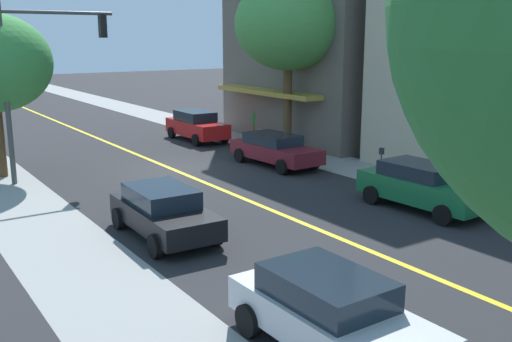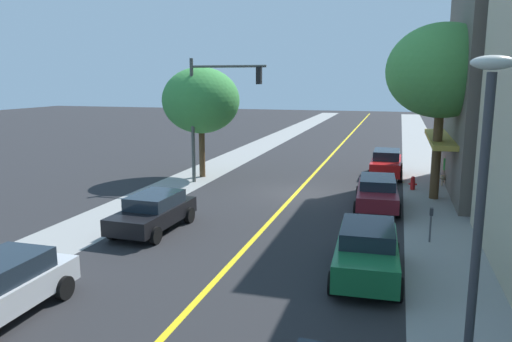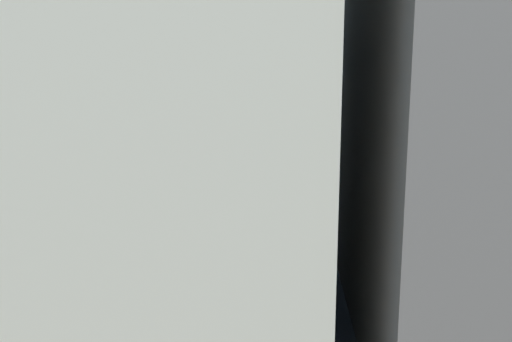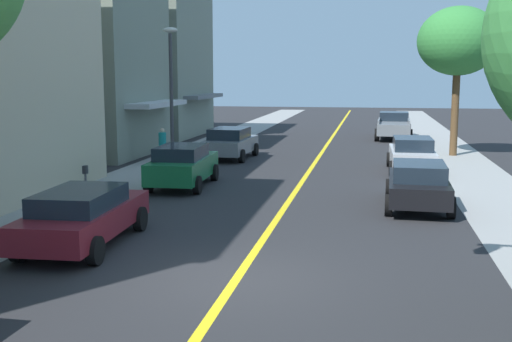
# 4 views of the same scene
# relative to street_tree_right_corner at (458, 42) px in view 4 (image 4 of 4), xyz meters

# --- Properties ---
(ground_plane) EXTENTS (140.00, 140.00, 0.00)m
(ground_plane) POSITION_rel_street_tree_right_corner_xyz_m (-6.72, -21.36, -5.73)
(ground_plane) COLOR #262628
(road_centerline_stripe) EXTENTS (0.20, 126.00, 0.00)m
(road_centerline_stripe) POSITION_rel_street_tree_right_corner_xyz_m (-6.72, -21.36, -5.73)
(road_centerline_stripe) COLOR yellow
(road_centerline_stripe) RESTS_ON ground
(pale_office_building) EXTENTS (10.81, 8.04, 11.00)m
(pale_office_building) POSITION_rel_street_tree_right_corner_xyz_m (-20.13, -2.85, -0.22)
(pale_office_building) COLOR gray
(pale_office_building) RESTS_ON ground
(brick_apartment_block) EXTENTS (9.93, 8.91, 10.40)m
(brick_apartment_block) POSITION_rel_street_tree_right_corner_xyz_m (-20.13, 7.70, -0.52)
(brick_apartment_block) COLOR gray
(brick_apartment_block) RESTS_ON ground
(street_tree_right_corner) EXTENTS (4.04, 4.04, 7.48)m
(street_tree_right_corner) POSITION_rel_street_tree_right_corner_xyz_m (0.00, 0.00, 0.00)
(street_tree_right_corner) COLOR brown
(street_tree_right_corner) RESTS_ON ground
(parking_meter) EXTENTS (0.12, 0.18, 1.27)m
(parking_meter) POSITION_rel_street_tree_right_corner_xyz_m (-12.93, -15.15, -4.89)
(parking_meter) COLOR #4C4C51
(parking_meter) RESTS_ON ground
(street_lamp) EXTENTS (0.70, 0.36, 6.17)m
(street_lamp) POSITION_rel_street_tree_right_corner_xyz_m (-13.04, -6.07, -1.89)
(street_lamp) COLOR #38383D
(street_lamp) RESTS_ON ground
(black_sedan_right_curb) EXTENTS (2.06, 4.27, 1.42)m
(black_sedan_right_curb) POSITION_rel_street_tree_right_corner_xyz_m (-2.67, -13.62, -4.98)
(black_sedan_right_curb) COLOR black
(black_sedan_right_curb) RESTS_ON ground
(grey_sedan_left_curb) EXTENTS (2.23, 4.29, 1.52)m
(grey_sedan_left_curb) POSITION_rel_street_tree_right_corner_xyz_m (-10.96, -3.34, -4.93)
(grey_sedan_left_curb) COLOR slate
(grey_sedan_left_curb) RESTS_ON ground
(maroon_sedan_left_curb) EXTENTS (2.14, 4.71, 1.39)m
(maroon_sedan_left_curb) POSITION_rel_street_tree_right_corner_xyz_m (-10.86, -19.58, -4.98)
(maroon_sedan_left_curb) COLOR maroon
(maroon_sedan_left_curb) RESTS_ON ground
(green_sedan_left_curb) EXTENTS (2.12, 4.44, 1.54)m
(green_sedan_left_curb) POSITION_rel_street_tree_right_corner_xyz_m (-10.93, -11.34, -4.92)
(green_sedan_left_curb) COLOR #196638
(green_sedan_left_curb) RESTS_ON ground
(silver_sedan_right_curb) EXTENTS (2.02, 4.29, 1.48)m
(silver_sedan_right_curb) POSITION_rel_street_tree_right_corner_xyz_m (-2.42, -6.11, -4.95)
(silver_sedan_right_curb) COLOR #B7BABF
(silver_sedan_right_curb) RESTS_ON ground
(grey_pickup_truck) EXTENTS (2.44, 6.08, 1.66)m
(grey_pickup_truck) POSITION_rel_street_tree_right_corner_xyz_m (-2.74, 8.58, -4.87)
(grey_pickup_truck) COLOR slate
(grey_pickup_truck) RESTS_ON ground
(pedestrian_teal_shirt) EXTENTS (0.36, 0.36, 1.64)m
(pedestrian_teal_shirt) POSITION_rel_street_tree_right_corner_xyz_m (-13.74, -5.40, -4.87)
(pedestrian_teal_shirt) COLOR brown
(pedestrian_teal_shirt) RESTS_ON ground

